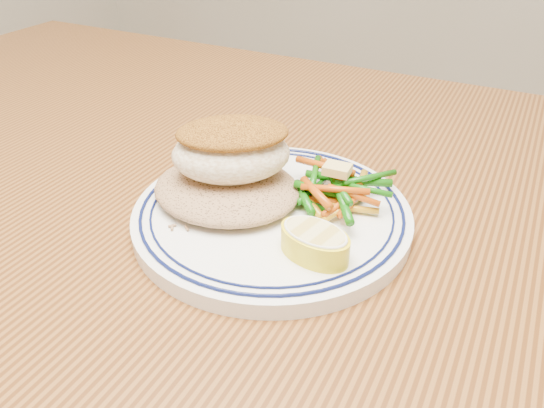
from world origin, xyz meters
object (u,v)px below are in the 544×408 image
(dining_table, at_px, (260,282))
(plate, at_px, (272,214))
(fish_fillet, at_px, (231,149))
(vegetable_pile, at_px, (333,190))
(rice_pilaf, at_px, (227,186))
(lemon_wedge, at_px, (315,241))

(dining_table, xyz_separation_m, plate, (0.02, -0.02, 0.11))
(fish_fillet, height_order, vegetable_pile, fish_fillet)
(rice_pilaf, relative_size, vegetable_pile, 1.29)
(dining_table, relative_size, rice_pilaf, 10.69)
(plate, distance_m, vegetable_pile, 0.06)
(lemon_wedge, bearing_deg, rice_pilaf, 158.51)
(vegetable_pile, bearing_deg, lemon_wedge, -78.77)
(vegetable_pile, bearing_deg, dining_table, -166.99)
(rice_pilaf, bearing_deg, vegetable_pile, 22.60)
(plate, distance_m, fish_fillet, 0.07)
(dining_table, xyz_separation_m, fish_fillet, (-0.02, -0.01, 0.16))
(dining_table, relative_size, lemon_wedge, 21.96)
(dining_table, relative_size, vegetable_pile, 13.74)
(vegetable_pile, xyz_separation_m, lemon_wedge, (0.02, -0.08, -0.00))
(rice_pilaf, xyz_separation_m, lemon_wedge, (0.11, -0.04, -0.00))
(dining_table, bearing_deg, plate, -37.91)
(vegetable_pile, distance_m, lemon_wedge, 0.08)
(rice_pilaf, relative_size, fish_fillet, 1.05)
(fish_fillet, relative_size, vegetable_pile, 1.22)
(rice_pilaf, bearing_deg, fish_fillet, 81.21)
(plate, bearing_deg, dining_table, 142.09)
(fish_fillet, xyz_separation_m, vegetable_pile, (0.09, 0.03, -0.03))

